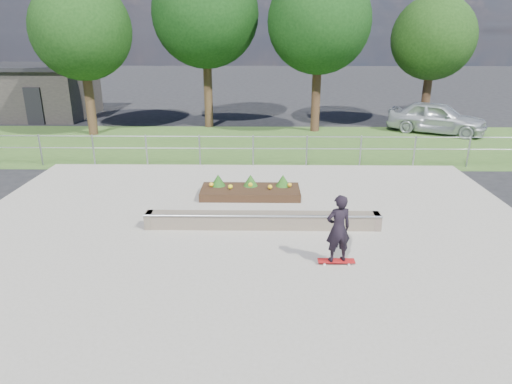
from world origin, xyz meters
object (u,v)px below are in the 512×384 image
parked_car (437,118)px  planter_bed (250,190)px  grind_ledge (262,220)px  skateboarder (338,229)px

parked_car → planter_bed: bearing=165.6°
planter_bed → parked_car: parked_car is taller
grind_ledge → planter_bed: (-0.38, 2.43, -0.02)m
planter_bed → parked_car: (9.00, 9.48, 0.54)m
grind_ledge → parked_car: bearing=54.1°
planter_bed → skateboarder: bearing=-65.4°
grind_ledge → planter_bed: size_ratio=2.00×
skateboarder → parked_car: 15.48m
skateboarder → parked_car: skateboarder is taller
grind_ledge → skateboarder: (1.61, -1.89, 0.62)m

